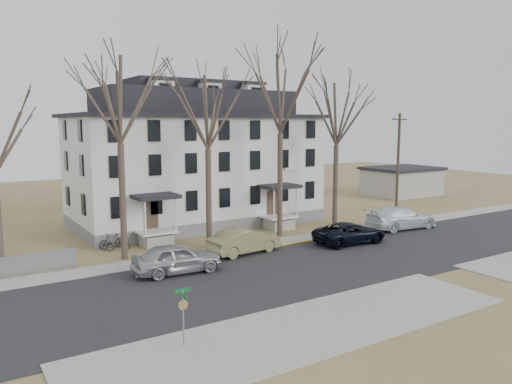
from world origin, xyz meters
TOP-DOWN VIEW (x-y plane):
  - ground at (0.00, 0.00)m, footprint 120.00×120.00m
  - main_road at (0.00, 2.00)m, footprint 120.00×10.00m
  - far_sidewalk at (0.00, 8.00)m, footprint 120.00×2.00m
  - near_sidewalk_left at (-8.00, -5.00)m, footprint 20.00×5.00m
  - yellow_curb at (5.00, 7.10)m, footprint 14.00×0.25m
  - boarding_house at (-2.00, 17.95)m, footprint 20.80×12.36m
  - distant_building at (26.00, 20.00)m, footprint 8.50×6.50m
  - tree_far_left at (-11.00, 9.80)m, footprint 8.40×8.40m
  - tree_mid_left at (-5.00, 9.80)m, footprint 7.80×7.80m
  - tree_center at (1.00, 9.80)m, footprint 9.00×9.00m
  - tree_mid_right at (6.50, 9.80)m, footprint 7.80×7.80m
  - utility_pole_far at (18.50, 14.00)m, footprint 2.00×0.28m
  - car_silver at (-9.45, 5.12)m, footprint 5.22×2.43m
  - car_tan at (-3.95, 6.79)m, footprint 5.19×2.29m
  - car_navy at (3.81, 5.13)m, footprint 5.54×2.82m
  - car_white at (10.77, 6.61)m, footprint 6.39×3.11m
  - bicycle_left at (-10.76, 11.89)m, footprint 1.64×0.91m
  - bicycle_right at (-10.97, 12.63)m, footprint 1.82×0.64m
  - street_sign at (-13.05, -3.75)m, footprint 0.66×0.66m

SIDE VIEW (x-z plane):
  - ground at x=0.00m, z-range 0.00..0.00m
  - main_road at x=0.00m, z-range -0.02..0.02m
  - far_sidewalk at x=0.00m, z-range -0.04..0.04m
  - near_sidewalk_left at x=-8.00m, z-range -0.04..0.04m
  - yellow_curb at x=5.00m, z-range -0.03..0.03m
  - bicycle_left at x=-10.76m, z-range 0.00..0.82m
  - bicycle_right at x=-10.97m, z-range 0.00..1.07m
  - car_navy at x=3.81m, z-range 0.00..1.50m
  - car_tan at x=-3.95m, z-range 0.00..1.66m
  - car_silver at x=-9.45m, z-range 0.00..1.73m
  - car_white at x=10.77m, z-range 0.00..1.79m
  - street_sign at x=-13.05m, z-range 0.41..2.73m
  - distant_building at x=26.00m, z-range 0.00..3.35m
  - utility_pole_far at x=18.50m, z-range 0.15..9.65m
  - boarding_house at x=-2.00m, z-range -0.65..11.40m
  - tree_mid_left at x=-5.00m, z-range 3.23..15.97m
  - tree_mid_right at x=6.50m, z-range 3.23..15.97m
  - tree_far_left at x=-11.00m, z-range 3.48..17.20m
  - tree_center at x=1.00m, z-range 3.73..18.43m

